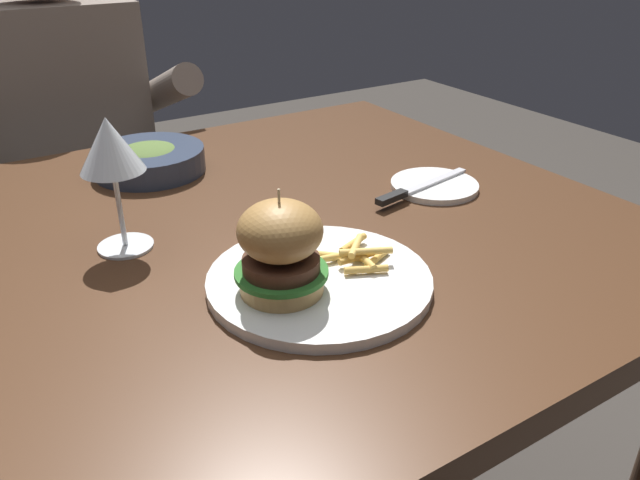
# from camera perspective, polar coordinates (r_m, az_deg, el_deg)

# --- Properties ---
(dining_table) EXTENTS (1.13, 0.96, 0.74)m
(dining_table) POSITION_cam_1_polar(r_m,az_deg,el_deg) (0.95, -6.77, -3.95)
(dining_table) COLOR #472B19
(dining_table) RESTS_ON ground
(main_plate) EXTENTS (0.27, 0.27, 0.01)m
(main_plate) POSITION_cam_1_polar(r_m,az_deg,el_deg) (0.76, -0.07, -3.72)
(main_plate) COLOR white
(main_plate) RESTS_ON dining_table
(burger_sandwich) EXTENTS (0.11, 0.11, 0.13)m
(burger_sandwich) POSITION_cam_1_polar(r_m,az_deg,el_deg) (0.70, -3.62, -0.74)
(burger_sandwich) COLOR tan
(burger_sandwich) RESTS_ON main_plate
(fries_pile) EXTENTS (0.10, 0.09, 0.02)m
(fries_pile) POSITION_cam_1_polar(r_m,az_deg,el_deg) (0.78, 3.38, -1.37)
(fries_pile) COLOR #EABC5B
(fries_pile) RESTS_ON main_plate
(wine_glass) EXTENTS (0.08, 0.08, 0.18)m
(wine_glass) POSITION_cam_1_polar(r_m,az_deg,el_deg) (0.84, -18.63, 7.81)
(wine_glass) COLOR silver
(wine_glass) RESTS_ON dining_table
(bread_plate) EXTENTS (0.14, 0.14, 0.01)m
(bread_plate) POSITION_cam_1_polar(r_m,az_deg,el_deg) (1.05, 10.41, 4.93)
(bread_plate) COLOR white
(bread_plate) RESTS_ON dining_table
(table_knife) EXTENTS (0.21, 0.05, 0.01)m
(table_knife) POSITION_cam_1_polar(r_m,az_deg,el_deg) (1.01, 8.69, 4.67)
(table_knife) COLOR silver
(table_knife) RESTS_ON bread_plate
(soup_bowl) EXTENTS (0.19, 0.19, 0.05)m
(soup_bowl) POSITION_cam_1_polar(r_m,az_deg,el_deg) (1.14, -15.35, 7.15)
(soup_bowl) COLOR #2D384C
(soup_bowl) RESTS_ON dining_table
(diner_person) EXTENTS (0.51, 0.36, 1.18)m
(diner_person) POSITION_cam_1_polar(r_m,az_deg,el_deg) (1.62, -21.37, 4.69)
(diner_person) COLOR #282833
(diner_person) RESTS_ON ground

